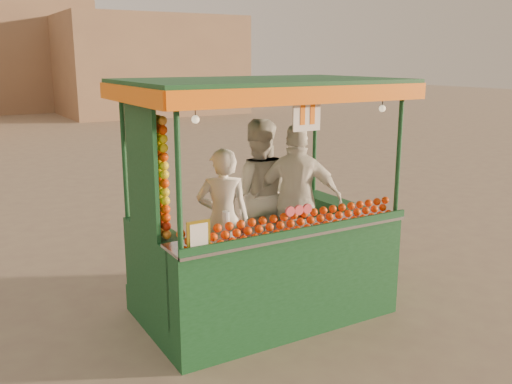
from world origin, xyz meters
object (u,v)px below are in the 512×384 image
vendor_left (223,219)px  vendor_middle (258,194)px  vendor_right (297,200)px  juice_cart (261,244)px

vendor_left → vendor_middle: vendor_middle is taller
vendor_left → vendor_right: size_ratio=0.89×
vendor_right → juice_cart: bearing=54.1°
juice_cart → vendor_right: 0.80m
juice_cart → vendor_left: size_ratio=1.81×
juice_cart → vendor_right: (0.66, 0.28, 0.35)m
vendor_left → vendor_middle: bearing=-125.5°
juice_cart → vendor_left: bearing=134.4°
vendor_left → vendor_right: (0.97, -0.04, 0.10)m
juice_cart → vendor_right: bearing=22.5°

